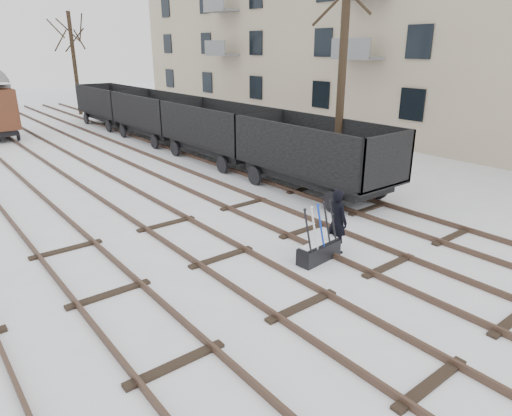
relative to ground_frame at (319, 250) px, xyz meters
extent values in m
plane|color=white|center=(-1.90, -1.36, -0.28)|extent=(120.00, 120.00, 0.00)
cube|color=black|center=(-4.18, 12.64, -0.21)|extent=(0.07, 52.00, 0.15)
cube|color=black|center=(-4.90, 0.64, -0.26)|extent=(1.90, 0.20, 0.08)
cube|color=black|center=(-2.62, 12.64, -0.21)|extent=(0.07, 52.00, 0.15)
cube|color=black|center=(-1.18, 12.64, -0.21)|extent=(0.07, 52.00, 0.15)
cube|color=black|center=(-1.90, 0.64, -0.26)|extent=(1.90, 0.20, 0.08)
cube|color=black|center=(0.38, 12.64, -0.21)|extent=(0.07, 52.00, 0.15)
cube|color=black|center=(1.82, 12.64, -0.21)|extent=(0.07, 52.00, 0.15)
cube|color=black|center=(1.10, 0.64, -0.26)|extent=(1.90, 0.20, 0.08)
cube|color=black|center=(3.38, 12.64, -0.21)|extent=(0.07, 52.00, 0.15)
cube|color=black|center=(4.82, 12.64, -0.21)|extent=(0.07, 52.00, 0.15)
cube|color=black|center=(4.10, 0.64, -0.26)|extent=(1.90, 0.20, 0.08)
cube|color=black|center=(0.00, 0.00, -0.06)|extent=(1.33, 0.54, 0.44)
cube|color=black|center=(0.00, 0.00, 0.18)|extent=(1.32, 0.42, 0.06)
cube|color=white|center=(0.00, 0.00, 0.22)|extent=(1.27, 0.37, 0.03)
cylinder|color=black|center=(-0.50, -0.05, 0.67)|extent=(0.08, 0.32, 1.08)
cylinder|color=silver|center=(-0.25, -0.02, 0.67)|extent=(0.08, 0.32, 1.08)
cylinder|color=#0D30AE|center=(0.00, 0.00, 0.67)|extent=(0.08, 0.32, 1.08)
cylinder|color=black|center=(0.25, 0.02, 0.67)|extent=(0.08, 0.32, 1.08)
cylinder|color=black|center=(0.50, 0.05, 0.67)|extent=(0.08, 0.32, 1.08)
imported|color=black|center=(0.75, 0.10, 0.59)|extent=(0.46, 0.66, 1.74)
cube|color=black|center=(4.10, 4.26, 0.42)|extent=(2.08, 5.71, 0.43)
cube|color=black|center=(4.10, 4.26, 0.64)|extent=(2.60, 6.49, 0.13)
cube|color=black|center=(2.86, 4.26, 1.50)|extent=(0.11, 6.49, 1.73)
cube|color=black|center=(5.34, 4.26, 1.50)|extent=(0.11, 6.49, 1.73)
cube|color=white|center=(4.10, 4.26, 0.74)|extent=(2.34, 6.23, 0.06)
cylinder|color=black|center=(2.91, 2.19, 0.09)|extent=(0.13, 0.76, 0.76)
cylinder|color=black|center=(5.29, 6.34, 0.09)|extent=(0.13, 0.76, 0.76)
cube|color=black|center=(4.10, 10.66, 0.42)|extent=(2.08, 5.71, 0.43)
cube|color=black|center=(4.10, 10.66, 0.64)|extent=(2.60, 6.49, 0.13)
cube|color=black|center=(2.86, 10.66, 1.50)|extent=(0.11, 6.49, 1.73)
cube|color=black|center=(5.34, 10.66, 1.50)|extent=(0.11, 6.49, 1.73)
cube|color=white|center=(4.10, 10.66, 0.74)|extent=(2.34, 6.23, 0.06)
cylinder|color=black|center=(2.91, 8.59, 0.09)|extent=(0.13, 0.76, 0.76)
cylinder|color=black|center=(5.29, 12.74, 0.09)|extent=(0.13, 0.76, 0.76)
cube|color=black|center=(4.10, 17.06, 0.42)|extent=(2.08, 5.71, 0.43)
cube|color=black|center=(4.10, 17.06, 0.64)|extent=(2.60, 6.49, 0.13)
cube|color=black|center=(2.86, 17.06, 1.50)|extent=(0.11, 6.49, 1.73)
cube|color=black|center=(5.34, 17.06, 1.50)|extent=(0.11, 6.49, 1.73)
cube|color=white|center=(4.10, 17.06, 0.74)|extent=(2.34, 6.23, 0.06)
cylinder|color=black|center=(2.91, 14.99, 0.09)|extent=(0.13, 0.76, 0.76)
cylinder|color=black|center=(5.29, 19.14, 0.09)|extent=(0.13, 0.76, 0.76)
cube|color=black|center=(4.10, 23.46, 0.42)|extent=(2.08, 5.71, 0.43)
cube|color=black|center=(4.10, 23.46, 0.64)|extent=(2.60, 6.49, 0.13)
cube|color=black|center=(2.86, 23.46, 1.50)|extent=(0.11, 6.49, 1.73)
cube|color=black|center=(5.34, 23.46, 1.50)|extent=(0.11, 6.49, 1.73)
cube|color=white|center=(4.10, 23.46, 0.74)|extent=(2.34, 6.23, 0.06)
cylinder|color=black|center=(2.91, 21.39, 0.09)|extent=(0.13, 0.76, 0.76)
cylinder|color=black|center=(5.29, 25.54, 0.09)|extent=(0.13, 0.76, 0.76)
cylinder|color=black|center=(-2.30, 24.66, 0.02)|extent=(0.10, 0.60, 0.60)
cylinder|color=black|center=(5.25, 4.19, 3.81)|extent=(0.30, 0.30, 8.20)
cylinder|color=black|center=(4.23, 30.72, 3.57)|extent=(0.30, 0.30, 7.71)
camera|label=1|loc=(-7.86, -7.30, 4.91)|focal=32.00mm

